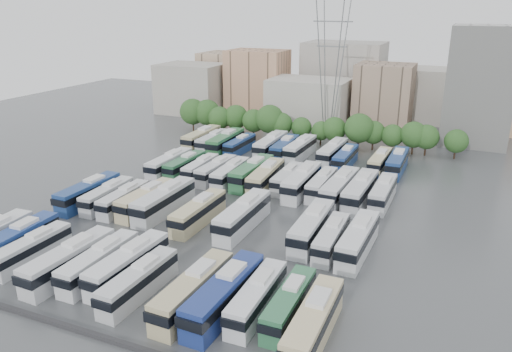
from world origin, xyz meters
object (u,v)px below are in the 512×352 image
at_px(bus_r2_s8, 287,178).
at_px(bus_r3_s0, 202,138).
at_px(bus_r1_s6, 198,212).
at_px(bus_r2_s6, 252,172).
at_px(bus_r2_s2, 185,165).
at_px(bus_r1_s4, 164,200).
at_px(bus_r2_s13, 383,193).
at_px(electricity_pylon, 331,57).
at_px(bus_r2_s9, 302,181).
at_px(bus_r0_s4, 69,260).
at_px(bus_r3_s5, 271,145).
at_px(bus_r3_s9, 333,152).
at_px(bus_r3_s7, 300,149).
at_px(bus_r1_s3, 146,199).
at_px(bus_r3_s13, 397,162).
at_px(bus_r2_s10, 322,184).
at_px(bus_r3_s3, 240,145).
at_px(bus_r0_s6, 128,264).
at_px(bus_r1_s8, 243,215).
at_px(bus_r0_s11, 257,297).
at_px(bus_r3_s12, 380,161).
at_px(bus_r2_s7, 266,177).
at_px(bus_r3_s2, 226,142).
at_px(bus_r2_s3, 201,168).
at_px(bus_r1_s11, 312,227).
at_px(bus_r3_s10, 345,158).
at_px(bus_r3_s6, 285,148).
at_px(bus_r1_s2, 124,199).
at_px(bus_r1_s12, 331,238).
at_px(bus_r0_s1, 17,240).
at_px(bus_r2_s11, 340,188).
at_px(bus_r2_s12, 360,191).
at_px(bus_r1_s0, 89,192).
at_px(bus_r0_s10, 224,294).
at_px(bus_r0_s2, 32,249).
at_px(bus_r1_s1, 107,195).
at_px(bus_r1_s13, 358,239).
at_px(bus_r0_s7, 139,281).
at_px(bus_r2_s4, 216,170).
at_px(bus_r3_s1, 213,141).

distance_m(bus_r2_s8, bus_r3_s0, 31.56).
xyz_separation_m(bus_r1_s6, bus_r2_s6, (0.11, 18.98, 0.15)).
relative_size(bus_r2_s2, bus_r3_s0, 0.88).
distance_m(bus_r1_s4, bus_r2_s13, 34.32).
distance_m(electricity_pylon, bus_r2_s9, 42.28).
xyz_separation_m(bus_r0_s4, bus_r3_s5, (3.23, 55.67, 0.07)).
bearing_deg(bus_r3_s9, bus_r3_s7, -175.28).
bearing_deg(bus_r1_s3, bus_r3_s13, 48.58).
distance_m(bus_r2_s10, bus_r3_s3, 28.48).
bearing_deg(bus_r3_s5, bus_r0_s6, -86.31).
relative_size(bus_r1_s3, bus_r2_s10, 1.08).
bearing_deg(bus_r1_s8, bus_r0_s11, -60.47).
bearing_deg(bus_r3_s12, bus_r3_s9, 170.72).
distance_m(bus_r1_s8, bus_r2_s7, 17.04).
bearing_deg(bus_r2_s13, bus_r0_s6, -122.98).
distance_m(electricity_pylon, bus_r3_s2, 31.55).
xyz_separation_m(bus_r2_s3, bus_r3_s2, (-3.12, 16.66, 0.44)).
xyz_separation_m(bus_r0_s6, bus_r1_s11, (16.51, 17.87, 0.10)).
distance_m(bus_r3_s9, bus_r3_s10, 3.94).
relative_size(bus_r1_s6, bus_r3_s6, 0.99).
relative_size(bus_r1_s2, bus_r1_s12, 0.99).
height_order(bus_r0_s1, bus_r0_s4, bus_r0_s4).
distance_m(bus_r2_s11, bus_r3_s12, 18.39).
relative_size(bus_r2_s13, bus_r3_s10, 1.05).
relative_size(bus_r1_s3, bus_r3_s2, 0.91).
bearing_deg(bus_r2_s12, bus_r1_s8, -127.27).
height_order(bus_r1_s0, bus_r2_s13, bus_r1_s0).
xyz_separation_m(electricity_pylon, bus_r3_s0, (-23.46, -19.65, -16.64)).
xyz_separation_m(bus_r0_s6, bus_r1_s6, (-0.10, 16.56, -0.05)).
bearing_deg(bus_r0_s10, bus_r0_s2, -178.19).
height_order(bus_r2_s2, bus_r3_s7, bus_r3_s7).
bearing_deg(bus_r1_s2, bus_r1_s1, 175.41).
height_order(bus_r0_s1, bus_r2_s2, bus_r0_s1).
bearing_deg(bus_r3_s13, bus_r1_s13, -89.44).
bearing_deg(bus_r3_s9, bus_r1_s8, -92.40).
distance_m(bus_r0_s7, bus_r2_s7, 36.82).
bearing_deg(bus_r2_s3, bus_r0_s11, -54.26).
height_order(bus_r1_s3, bus_r2_s11, bus_r2_s11).
distance_m(bus_r0_s4, bus_r3_s6, 55.59).
relative_size(bus_r0_s1, bus_r2_s4, 1.07).
bearing_deg(bus_r1_s12, bus_r2_s7, 131.60).
bearing_deg(bus_r2_s12, bus_r2_s3, 179.13).
height_order(bus_r1_s13, bus_r3_s9, bus_r1_s13).
relative_size(bus_r0_s4, bus_r3_s1, 1.10).
height_order(bus_r2_s12, bus_r3_s0, bus_r2_s12).
bearing_deg(bus_r3_s3, bus_r3_s9, 7.32).
relative_size(bus_r0_s2, bus_r3_s13, 0.90).
relative_size(electricity_pylon, bus_r1_s11, 2.55).
height_order(bus_r1_s4, bus_r2_s11, bus_r2_s11).
height_order(bus_r1_s4, bus_r1_s12, bus_r1_s4).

